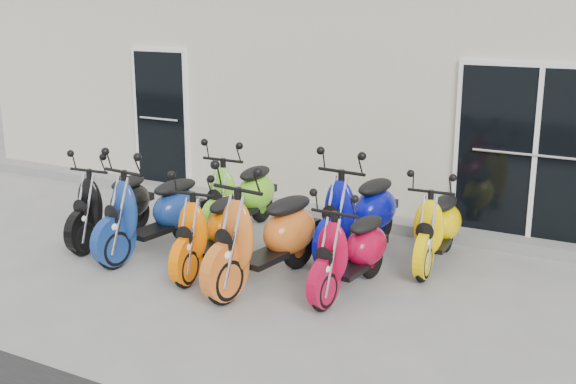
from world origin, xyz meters
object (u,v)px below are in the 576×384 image
(scooter_front_black, at_px, (111,194))
(scooter_back_yellow, at_px, (438,216))
(scooter_front_blue, at_px, (152,200))
(scooter_front_orange_a, at_px, (210,218))
(scooter_front_red, at_px, (351,239))
(scooter_front_orange_b, at_px, (265,221))
(scooter_back_green, at_px, (240,185))
(scooter_back_blue, at_px, (359,200))

(scooter_front_black, height_order, scooter_back_yellow, scooter_front_black)
(scooter_front_blue, relative_size, scooter_front_orange_a, 1.11)
(scooter_front_orange_a, xyz_separation_m, scooter_front_red, (1.68, 0.16, -0.02))
(scooter_front_blue, xyz_separation_m, scooter_front_orange_b, (1.71, -0.19, 0.03))
(scooter_back_green, bearing_deg, scooter_front_red, -30.65)
(scooter_front_black, xyz_separation_m, scooter_front_orange_b, (2.47, -0.30, 0.09))
(scooter_front_orange_a, distance_m, scooter_front_orange_b, 0.78)
(scooter_front_blue, distance_m, scooter_back_yellow, 3.40)
(scooter_back_green, distance_m, scooter_back_yellow, 2.66)
(scooter_front_black, xyz_separation_m, scooter_back_green, (1.25, 1.10, 0.04))
(scooter_front_orange_b, xyz_separation_m, scooter_back_yellow, (1.44, 1.49, -0.12))
(scooter_front_black, relative_size, scooter_back_blue, 0.90)
(scooter_front_orange_b, relative_size, scooter_back_blue, 1.03)
(scooter_front_red, distance_m, scooter_back_yellow, 1.36)
(scooter_front_black, xyz_separation_m, scooter_front_orange_a, (1.70, -0.22, -0.01))
(scooter_back_green, distance_m, scooter_back_blue, 1.72)
(scooter_back_green, xyz_separation_m, scooter_back_blue, (1.72, -0.04, 0.03))
(scooter_front_blue, xyz_separation_m, scooter_back_green, (0.48, 1.21, -0.02))
(scooter_back_green, xyz_separation_m, scooter_back_yellow, (2.66, 0.08, -0.06))
(scooter_front_black, bearing_deg, scooter_front_blue, -13.21)
(scooter_front_orange_b, xyz_separation_m, scooter_back_green, (-1.22, 1.40, -0.05))
(scooter_back_blue, bearing_deg, scooter_front_black, -155.12)
(scooter_front_orange_b, relative_size, scooter_back_yellow, 1.19)
(scooter_front_blue, height_order, scooter_back_yellow, scooter_front_blue)
(scooter_front_orange_b, xyz_separation_m, scooter_front_red, (0.90, 0.24, -0.12))
(scooter_front_black, height_order, scooter_front_orange_b, scooter_front_orange_b)
(scooter_front_orange_a, height_order, scooter_back_blue, scooter_back_blue)
(scooter_front_black, height_order, scooter_front_red, scooter_front_black)
(scooter_front_orange_a, xyz_separation_m, scooter_back_yellow, (2.21, 1.41, -0.01))
(scooter_front_orange_a, distance_m, scooter_back_green, 1.40)
(scooter_front_black, height_order, scooter_front_orange_a, scooter_front_black)
(scooter_front_orange_a, distance_m, scooter_back_blue, 1.81)
(scooter_front_blue, height_order, scooter_back_green, scooter_front_blue)
(scooter_front_orange_a, bearing_deg, scooter_front_black, 165.94)
(scooter_front_red, bearing_deg, scooter_back_green, 154.85)
(scooter_front_red, bearing_deg, scooter_front_blue, -175.34)
(scooter_front_orange_b, relative_size, scooter_back_green, 1.08)
(scooter_front_blue, distance_m, scooter_back_green, 1.31)
(scooter_back_green, bearing_deg, scooter_front_orange_a, -73.21)
(scooter_front_orange_a, distance_m, scooter_front_red, 1.68)
(scooter_front_orange_b, height_order, scooter_front_red, scooter_front_orange_b)
(scooter_front_orange_a, distance_m, scooter_back_yellow, 2.62)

